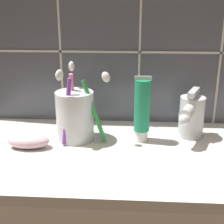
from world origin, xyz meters
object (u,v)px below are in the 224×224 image
(sink_faucet, at_px, (189,116))
(soap_bar, at_px, (28,140))
(toothbrush_cup, at_px, (74,115))
(toothpaste_tube, at_px, (140,109))

(sink_faucet, relative_size, soap_bar, 1.24)
(sink_faucet, distance_m, soap_bar, 0.35)
(toothbrush_cup, xyz_separation_m, sink_faucet, (0.25, 0.02, -0.00))
(toothbrush_cup, xyz_separation_m, toothpaste_tube, (0.14, 0.00, 0.01))
(toothbrush_cup, distance_m, sink_faucet, 0.25)
(toothpaste_tube, relative_size, sink_faucet, 1.33)
(toothbrush_cup, height_order, soap_bar, toothbrush_cup)
(soap_bar, bearing_deg, toothbrush_cup, 27.48)
(toothpaste_tube, distance_m, sink_faucet, 0.11)
(toothpaste_tube, distance_m, soap_bar, 0.24)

